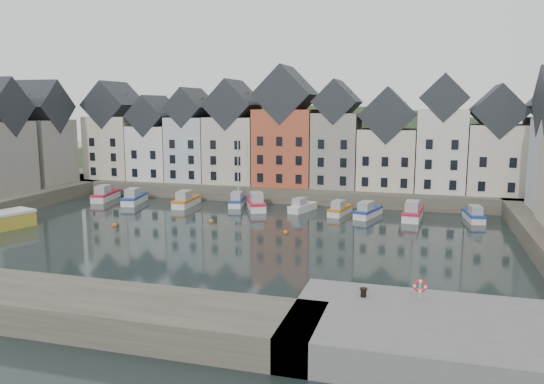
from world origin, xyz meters
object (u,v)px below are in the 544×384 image
at_px(boat_a, 105,195).
at_px(mooring_bollard, 363,292).
at_px(boat_d, 238,200).
at_px(life_ring_post, 420,287).

xyz_separation_m(boat_a, mooring_bollard, (41.93, -35.40, 1.56)).
xyz_separation_m(boat_a, boat_d, (20.33, 1.35, -0.03)).
relative_size(mooring_bollard, life_ring_post, 0.43).
bearing_deg(boat_d, life_ring_post, -65.79).
distance_m(boat_d, mooring_bollard, 42.66).
bearing_deg(mooring_bollard, life_ring_post, 6.89).
bearing_deg(boat_a, mooring_bollard, -50.45).
height_order(mooring_bollard, life_ring_post, life_ring_post).
bearing_deg(life_ring_post, mooring_bollard, -173.11).
bearing_deg(life_ring_post, boat_d, 124.52).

